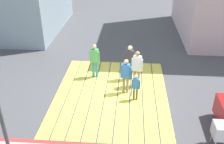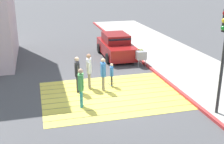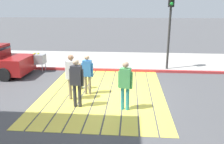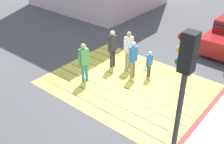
{
  "view_description": "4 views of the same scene",
  "coord_description": "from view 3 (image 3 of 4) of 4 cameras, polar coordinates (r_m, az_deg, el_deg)",
  "views": [
    {
      "loc": [
        -9.62,
        -0.78,
        6.37
      ],
      "look_at": [
        0.52,
        0.01,
        0.85
      ],
      "focal_mm": 41.62,
      "sensor_mm": 36.0,
      "label": 1
    },
    {
      "loc": [
        3.22,
        12.35,
        5.52
      ],
      "look_at": [
        0.04,
        0.37,
        1.27
      ],
      "focal_mm": 47.2,
      "sensor_mm": 36.0,
      "label": 2
    },
    {
      "loc": [
        8.78,
        1.08,
        3.48
      ],
      "look_at": [
        -0.64,
        0.29,
        0.72
      ],
      "focal_mm": 36.58,
      "sensor_mm": 36.0,
      "label": 3
    },
    {
      "loc": [
        -5.41,
        7.59,
        6.14
      ],
      "look_at": [
        0.22,
        0.75,
        0.86
      ],
      "focal_mm": 43.45,
      "sensor_mm": 36.0,
      "label": 4
    }
  ],
  "objects": [
    {
      "name": "crosswalk_stripes",
      "position": [
        9.51,
        -2.1,
        -5.16
      ],
      "size": [
        6.4,
        4.9,
        0.01
      ],
      "color": "#EAD64C",
      "rests_on": "ground"
    },
    {
      "name": "pedestrian_child_with_racket",
      "position": [
        9.76,
        -8.01,
        -0.57
      ],
      "size": [
        0.3,
        0.39,
        1.22
      ],
      "color": "brown",
      "rests_on": "ground"
    },
    {
      "name": "pedestrian_adult_trailing",
      "position": [
        8.62,
        -10.08,
        -0.48
      ],
      "size": [
        0.3,
        0.51,
        1.77
      ],
      "color": "gray",
      "rests_on": "ground"
    },
    {
      "name": "curb_painted",
      "position": [
        12.55,
        -0.35,
        0.51
      ],
      "size": [
        0.16,
        40.0,
        0.13
      ],
      "primitive_type": "cube",
      "color": "#BC3333",
      "rests_on": "ground"
    },
    {
      "name": "pedestrian_teen_behind",
      "position": [
        7.66,
        3.34,
        -2.59
      ],
      "size": [
        0.29,
        0.49,
        1.72
      ],
      "color": "teal",
      "rests_on": "ground"
    },
    {
      "name": "tennis_ball_cart",
      "position": [
        13.02,
        -18.13,
        3.14
      ],
      "size": [
        0.56,
        0.8,
        1.02
      ],
      "color": "#99999E",
      "rests_on": "ground"
    },
    {
      "name": "sidewalk_west",
      "position": [
        14.82,
        0.46,
        2.95
      ],
      "size": [
        4.8,
        40.0,
        0.12
      ],
      "primitive_type": "cube",
      "color": "#ADA8A0",
      "rests_on": "ground"
    },
    {
      "name": "pedestrian_adult_side",
      "position": [
        9.09,
        -6.19,
        0.06
      ],
      "size": [
        0.23,
        0.48,
        1.64
      ],
      "color": "gray",
      "rests_on": "ground"
    },
    {
      "name": "pedestrian_adult_lead",
      "position": [
        7.96,
        -8.85,
        -1.89
      ],
      "size": [
        0.26,
        0.51,
        1.76
      ],
      "color": "#333338",
      "rests_on": "ground"
    },
    {
      "name": "traffic_light_corner",
      "position": [
        12.53,
        14.41,
        13.77
      ],
      "size": [
        0.39,
        0.28,
        4.24
      ],
      "color": "#2D2D2D",
      "rests_on": "ground"
    },
    {
      "name": "ground_plane",
      "position": [
        9.51,
        -2.1,
        -5.19
      ],
      "size": [
        120.0,
        120.0,
        0.0
      ],
      "primitive_type": "plane",
      "color": "#4C4C4F"
    }
  ]
}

